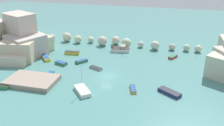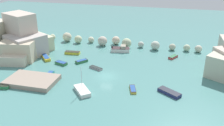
% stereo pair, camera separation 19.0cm
% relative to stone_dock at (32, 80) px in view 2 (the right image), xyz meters
% --- Properties ---
extents(cove_water, '(160.00, 160.00, 0.00)m').
position_rel_stone_dock_xyz_m(cove_water, '(13.71, 6.36, -0.46)').
color(cove_water, teal).
rests_on(cove_water, ground).
extents(cliff_headland_left, '(21.88, 17.98, 10.25)m').
position_rel_stone_dock_xyz_m(cliff_headland_left, '(-13.56, 13.98, 2.65)').
color(cliff_headland_left, '#BBB0A9').
rests_on(cliff_headland_left, ground).
extents(rock_breakwater, '(44.05, 4.71, 2.70)m').
position_rel_stone_dock_xyz_m(rock_breakwater, '(10.97, 25.86, 0.71)').
color(rock_breakwater, beige).
rests_on(rock_breakwater, ground).
extents(stone_dock, '(9.88, 6.44, 0.93)m').
position_rel_stone_dock_xyz_m(stone_dock, '(0.00, 0.00, 0.00)').
color(stone_dock, gray).
rests_on(stone_dock, ground).
extents(channel_buoy, '(0.48, 0.48, 0.48)m').
position_rel_stone_dock_xyz_m(channel_buoy, '(15.19, 22.83, -0.22)').
color(channel_buoy, '#E04C28').
rests_on(channel_buoy, cove_water).
extents(moored_boat_0, '(3.17, 2.10, 0.62)m').
position_rel_stone_dock_xyz_m(moored_boat_0, '(1.74, 9.84, -0.14)').
color(moored_boat_0, '#377E47').
rests_on(moored_boat_0, cove_water).
extents(moored_boat_1, '(4.33, 4.64, 5.24)m').
position_rel_stone_dock_xyz_m(moored_boat_1, '(11.17, -1.27, -0.07)').
color(moored_boat_1, white).
rests_on(moored_boat_1, cove_water).
extents(moored_boat_2, '(2.39, 3.06, 0.58)m').
position_rel_stone_dock_xyz_m(moored_boat_2, '(27.15, 20.36, -0.16)').
color(moored_boat_2, '#BF403C').
rests_on(moored_boat_2, cove_water).
extents(moored_boat_4, '(5.14, 3.21, 1.67)m').
position_rel_stone_dock_xyz_m(moored_boat_4, '(13.45, 21.86, 0.14)').
color(moored_boat_4, white).
rests_on(moored_boat_4, cove_water).
extents(moored_boat_5, '(1.38, 2.87, 0.54)m').
position_rel_stone_dock_xyz_m(moored_boat_5, '(1.84, 3.83, -0.20)').
color(moored_boat_5, teal).
rests_on(moored_boat_5, cove_water).
extents(moored_boat_6, '(4.48, 3.75, 0.64)m').
position_rel_stone_dock_xyz_m(moored_boat_6, '(26.92, 2.18, -0.14)').
color(moored_boat_6, navy).
rests_on(moored_boat_6, cove_water).
extents(moored_boat_7, '(3.97, 1.76, 0.68)m').
position_rel_stone_dock_xyz_m(moored_boat_7, '(1.69, 16.79, -0.12)').
color(moored_boat_7, yellow).
rests_on(moored_boat_7, cove_water).
extents(moored_boat_8, '(3.87, 4.12, 0.72)m').
position_rel_stone_dock_xyz_m(moored_boat_8, '(-3.41, 12.08, -0.11)').
color(moored_boat_8, yellow).
rests_on(moored_boat_8, cove_water).
extents(moored_boat_9, '(1.85, 3.24, 0.46)m').
position_rel_stone_dock_xyz_m(moored_boat_9, '(20.18, 1.83, -0.22)').
color(moored_boat_9, yellow).
rests_on(moored_boat_9, cove_water).
extents(moored_boat_10, '(3.29, 2.28, 0.44)m').
position_rel_stone_dock_xyz_m(moored_boat_10, '(10.44, 9.40, -0.24)').
color(moored_boat_10, gray).
rests_on(moored_boat_10, cove_water).
extents(moored_boat_11, '(2.74, 3.01, 0.60)m').
position_rel_stone_dock_xyz_m(moored_boat_11, '(5.99, 12.10, -0.15)').
color(moored_boat_11, '#327B48').
rests_on(moored_boat_11, cove_water).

